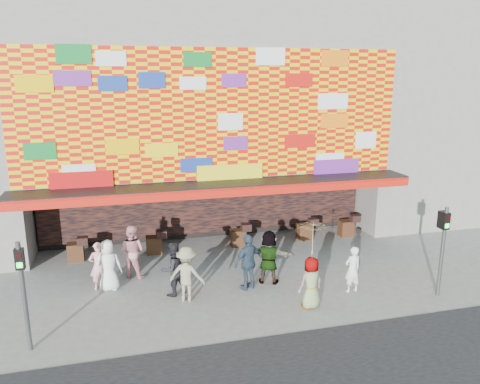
% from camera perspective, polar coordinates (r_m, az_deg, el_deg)
% --- Properties ---
extents(ground, '(90.00, 90.00, 0.00)m').
position_cam_1_polar(ground, '(15.61, 0.39, -12.64)').
color(ground, slate).
rests_on(ground, ground).
extents(shop_building, '(15.20, 9.40, 10.00)m').
position_cam_1_polar(shop_building, '(22.01, -5.16, 9.39)').
color(shop_building, gray).
rests_on(shop_building, ground).
extents(neighbor_right, '(11.00, 8.00, 12.00)m').
position_cam_1_polar(neighbor_right, '(27.16, 23.58, 10.81)').
color(neighbor_right, gray).
rests_on(neighbor_right, ground).
extents(signal_left, '(0.22, 0.20, 3.00)m').
position_cam_1_polar(signal_left, '(13.29, -24.96, -10.17)').
color(signal_left, '#59595B').
rests_on(signal_left, ground).
extents(signal_right, '(0.22, 0.20, 3.00)m').
position_cam_1_polar(signal_right, '(16.31, 23.54, -5.57)').
color(signal_right, '#59595B').
rests_on(signal_right, ground).
extents(ped_a, '(0.87, 0.58, 1.75)m').
position_cam_1_polar(ped_a, '(16.31, -15.75, -8.60)').
color(ped_a, white).
rests_on(ped_a, ground).
extents(ped_b, '(0.67, 0.51, 1.67)m').
position_cam_1_polar(ped_b, '(16.47, -16.86, -8.60)').
color(ped_b, pink).
rests_on(ped_b, ground).
extents(ped_c, '(1.09, 1.00, 1.80)m').
position_cam_1_polar(ped_c, '(15.53, -8.17, -9.27)').
color(ped_c, black).
rests_on(ped_c, ground).
extents(ped_d, '(1.34, 1.11, 1.80)m').
position_cam_1_polar(ped_d, '(15.10, -6.49, -9.93)').
color(ped_d, gray).
rests_on(ped_d, ground).
extents(ped_e, '(1.23, 0.90, 1.94)m').
position_cam_1_polar(ped_e, '(15.74, 1.04, -8.51)').
color(ped_e, '#2D3E50').
rests_on(ped_e, ground).
extents(ped_f, '(1.83, 1.22, 1.89)m').
position_cam_1_polar(ped_f, '(16.24, 3.52, -7.91)').
color(ped_f, gray).
rests_on(ped_f, ground).
extents(ped_g, '(0.90, 0.69, 1.65)m').
position_cam_1_polar(ped_g, '(14.78, 8.66, -10.88)').
color(ped_g, gray).
rests_on(ped_g, ground).
extents(ped_h, '(0.62, 0.45, 1.58)m').
position_cam_1_polar(ped_h, '(16.06, 13.56, -9.14)').
color(ped_h, white).
rests_on(ped_h, ground).
extents(ped_i, '(1.17, 1.09, 1.92)m').
position_cam_1_polar(ped_i, '(17.09, -13.02, -7.06)').
color(ped_i, pink).
rests_on(ped_i, ground).
extents(parasol, '(1.46, 1.48, 2.00)m').
position_cam_1_polar(parasol, '(14.24, 8.87, -5.76)').
color(parasol, beige).
rests_on(parasol, ground).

